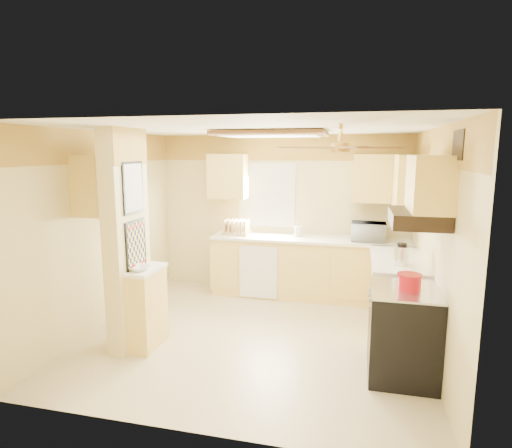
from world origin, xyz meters
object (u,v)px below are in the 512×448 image
(microwave, at_px, (369,232))
(dutch_oven, at_px, (409,282))
(kettle, at_px, (402,255))
(bowl, at_px, (138,268))
(stove, at_px, (403,332))

(microwave, height_order, dutch_oven, microwave)
(microwave, relative_size, kettle, 1.92)
(bowl, height_order, dutch_oven, dutch_oven)
(microwave, xyz_separation_m, bowl, (-2.51, -2.23, -0.11))
(stove, relative_size, dutch_oven, 3.89)
(bowl, bearing_deg, stove, 2.32)
(microwave, distance_m, kettle, 1.36)
(stove, xyz_separation_m, kettle, (0.03, 0.80, 0.60))
(bowl, bearing_deg, dutch_oven, 1.88)
(bowl, distance_m, dutch_oven, 2.86)
(kettle, bearing_deg, dutch_oven, -89.74)
(stove, bearing_deg, bowl, -177.68)
(dutch_oven, distance_m, kettle, 0.82)
(kettle, bearing_deg, bowl, -162.23)
(kettle, bearing_deg, stove, -91.89)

